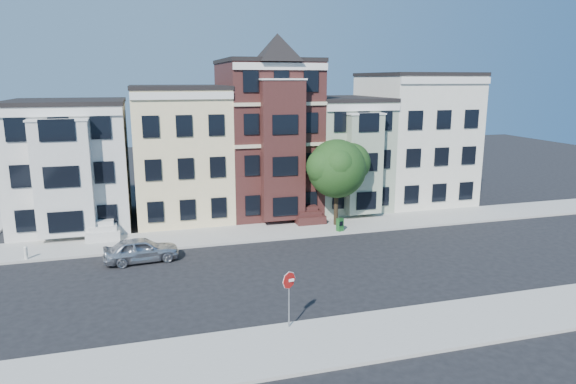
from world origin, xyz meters
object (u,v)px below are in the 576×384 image
object	(u,v)px
newspaper_box	(340,225)
parked_car	(141,250)
stop_sign	(289,296)
street_tree	(337,173)
fire_hydrant	(26,254)

from	to	relation	value
newspaper_box	parked_car	bearing A→B (deg)	172.62
newspaper_box	stop_sign	distance (m)	14.99
street_tree	stop_sign	distance (m)	16.72
fire_hydrant	stop_sign	world-z (taller)	stop_sign
street_tree	stop_sign	size ratio (longest dim) A/B	2.73
fire_hydrant	stop_sign	distance (m)	18.07
newspaper_box	fire_hydrant	world-z (taller)	newspaper_box
street_tree	newspaper_box	xyz separation A→B (m)	(-0.32, -1.63, -3.48)
street_tree	fire_hydrant	world-z (taller)	street_tree
parked_car	newspaper_box	world-z (taller)	parked_car
street_tree	stop_sign	bearing A→B (deg)	-118.42
street_tree	stop_sign	world-z (taller)	street_tree
fire_hydrant	stop_sign	size ratio (longest dim) A/B	0.22
parked_car	newspaper_box	distance (m)	13.85
stop_sign	street_tree	bearing A→B (deg)	52.99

